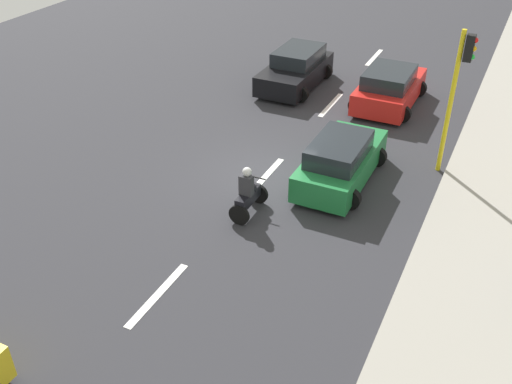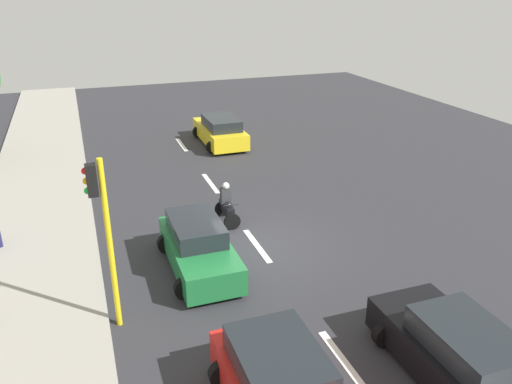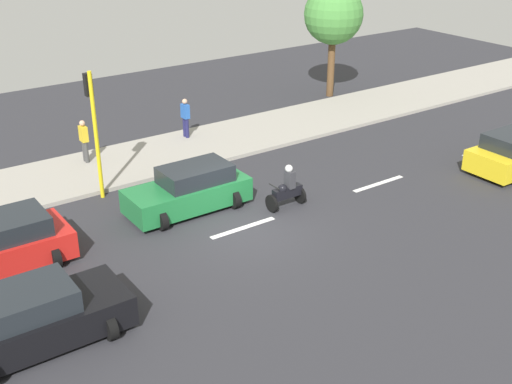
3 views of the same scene
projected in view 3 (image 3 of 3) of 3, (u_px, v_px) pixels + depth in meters
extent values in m
cube|color=#2D2D33|center=(243.00, 229.00, 20.76)|extent=(40.00, 60.00, 0.10)
cube|color=#9E998E|center=(145.00, 159.00, 25.91)|extent=(4.00, 60.00, 0.15)
cube|color=white|center=(482.00, 150.00, 26.99)|extent=(0.20, 2.40, 0.01)
cube|color=white|center=(378.00, 184.00, 23.86)|extent=(0.20, 2.40, 0.01)
cube|color=white|center=(243.00, 228.00, 20.74)|extent=(0.20, 2.40, 0.01)
cube|color=white|center=(60.00, 288.00, 17.62)|extent=(0.20, 2.40, 0.01)
cylinder|color=black|center=(477.00, 162.00, 24.96)|extent=(0.64, 0.22, 0.64)
cube|color=#1E2328|center=(5.00, 226.00, 18.19)|extent=(1.63, 2.25, 0.56)
cylinder|color=black|center=(55.00, 257.00, 18.46)|extent=(0.64, 0.22, 0.64)
cylinder|color=black|center=(36.00, 233.00, 19.75)|extent=(0.64, 0.22, 0.64)
cube|color=black|center=(40.00, 322.00, 15.29)|extent=(1.86, 4.19, 0.80)
cube|color=#1E2328|center=(21.00, 302.00, 14.83)|extent=(1.56, 2.35, 0.56)
cylinder|color=black|center=(84.00, 295.00, 16.72)|extent=(0.64, 0.22, 0.64)
cylinder|color=black|center=(110.00, 327.00, 15.50)|extent=(0.64, 0.22, 0.64)
cube|color=#1E7238|center=(187.00, 195.00, 21.69)|extent=(1.71, 4.14, 0.80)
cube|color=#1E2328|center=(195.00, 174.00, 21.57)|extent=(1.44, 2.32, 0.56)
cylinder|color=black|center=(162.00, 220.00, 20.52)|extent=(0.64, 0.22, 0.64)
cylinder|color=black|center=(141.00, 204.00, 21.63)|extent=(0.64, 0.22, 0.64)
cylinder|color=black|center=(234.00, 199.00, 21.94)|extent=(0.64, 0.22, 0.64)
cylinder|color=black|center=(211.00, 184.00, 23.05)|extent=(0.64, 0.22, 0.64)
cylinder|color=black|center=(272.00, 204.00, 21.67)|extent=(0.60, 0.10, 0.60)
cylinder|color=black|center=(300.00, 195.00, 22.30)|extent=(0.60, 0.10, 0.60)
cube|color=black|center=(287.00, 192.00, 21.91)|extent=(0.28, 1.10, 0.36)
sphere|color=black|center=(283.00, 189.00, 21.73)|extent=(0.32, 0.32, 0.32)
cylinder|color=black|center=(274.00, 187.00, 21.47)|extent=(0.55, 0.04, 0.04)
cube|color=#333338|center=(290.00, 179.00, 21.77)|extent=(0.36, 0.24, 0.60)
sphere|color=silver|center=(289.00, 169.00, 21.58)|extent=(0.26, 0.26, 0.26)
cylinder|color=#3F3F3F|center=(86.00, 152.00, 25.19)|extent=(0.16, 0.16, 0.85)
cylinder|color=#3F3F3F|center=(84.00, 151.00, 25.33)|extent=(0.16, 0.16, 0.85)
cube|color=gold|center=(83.00, 134.00, 24.95)|extent=(0.40, 0.24, 0.60)
sphere|color=tan|center=(82.00, 123.00, 24.77)|extent=(0.22, 0.22, 0.22)
cylinder|color=#1E1E4C|center=(187.00, 128.00, 27.75)|extent=(0.16, 0.16, 0.85)
cylinder|color=#1E1E4C|center=(185.00, 127.00, 27.90)|extent=(0.16, 0.16, 0.85)
cube|color=#2659B2|center=(185.00, 111.00, 27.52)|extent=(0.40, 0.24, 0.60)
sphere|color=tan|center=(185.00, 101.00, 27.34)|extent=(0.22, 0.22, 0.22)
cylinder|color=yellow|center=(96.00, 137.00, 21.89)|extent=(0.14, 0.14, 4.50)
cube|color=black|center=(88.00, 85.00, 21.32)|extent=(0.24, 0.24, 0.76)
sphere|color=red|center=(86.00, 77.00, 21.31)|extent=(0.16, 0.16, 0.16)
sphere|color=#F2A50C|center=(87.00, 84.00, 21.41)|extent=(0.16, 0.16, 0.16)
sphere|color=green|center=(88.00, 91.00, 21.51)|extent=(0.16, 0.16, 0.16)
cylinder|color=brown|center=(331.00, 66.00, 33.48)|extent=(0.36, 0.36, 3.15)
sphere|color=#478C3D|center=(334.00, 14.00, 32.38)|extent=(2.97, 2.97, 2.97)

